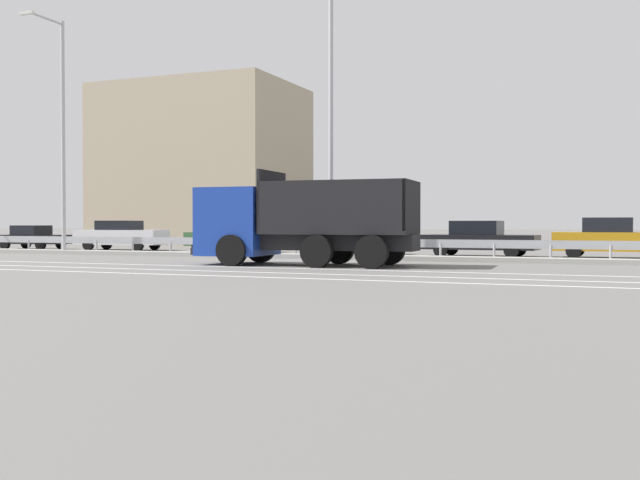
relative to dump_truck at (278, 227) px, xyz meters
The scene contains 17 objects.
ground_plane 2.58m from the dump_truck, 87.80° to the left, with size 320.00×320.00×0.00m, color #605E5B.
lane_strip_0 2.42m from the dump_truck, 58.30° to the right, with size 67.00×0.16×0.01m, color silver.
lane_strip_1 4.19m from the dump_truck, 74.39° to the right, with size 67.00×0.16×0.01m, color silver.
lane_strip_2 5.80m from the dump_truck, 79.07° to the right, with size 67.00×0.16×0.01m, color silver.
median_island 4.78m from the dump_truck, 88.94° to the left, with size 36.85×1.10×0.18m, color gray.
median_guardrail 5.97m from the dump_truck, 89.17° to the left, with size 67.00×0.09×0.78m.
dump_truck is the anchor object (origin of this frame).
median_road_sign 5.55m from the dump_truck, 123.58° to the left, with size 0.75×0.16×2.61m.
street_lamp_1 14.72m from the dump_truck, 161.16° to the left, with size 0.71×2.50×10.76m.
street_lamp_2 6.27m from the dump_truck, 87.87° to the left, with size 0.70×1.85×10.65m.
parked_car_1 21.22m from the dump_truck, 154.78° to the left, with size 3.92×1.93×1.31m.
parked_car_2 16.78m from the dump_truck, 144.97° to the left, with size 4.89×2.18×1.56m.
parked_car_3 11.93m from the dump_truck, 127.42° to the left, with size 4.13×1.94×1.49m.
parked_car_4 9.45m from the dump_truck, 96.27° to the left, with size 4.74×2.02×1.44m.
parked_car_5 10.53m from the dump_truck, 60.58° to the left, with size 4.89×2.13×1.52m.
parked_car_6 14.03m from the dump_truck, 42.03° to the left, with size 4.52×2.01×1.65m.
background_building_0 28.68m from the dump_truck, 126.24° to the left, with size 13.18×9.31×11.02m, color tan.
Camera 1 is at (10.79, -25.24, 1.40)m, focal length 42.00 mm.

